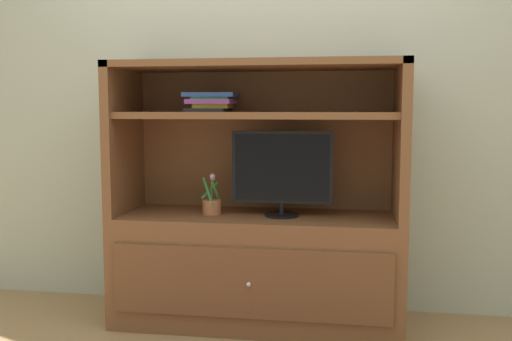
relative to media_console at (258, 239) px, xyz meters
name	(u,v)px	position (x,y,z in m)	size (l,w,h in m)	color
painted_rear_wall	(267,72)	(0.00, 0.34, 0.93)	(6.00, 0.10, 2.80)	#ADB29E
media_console	(258,239)	(0.00, 0.00, 0.00)	(1.56, 0.56, 1.43)	brown
tv_monitor	(282,171)	(0.14, -0.02, 0.39)	(0.54, 0.19, 0.46)	black
potted_plant	(212,205)	(-0.25, -0.02, 0.19)	(0.11, 0.11, 0.23)	#B26642
magazine_stack	(212,102)	(-0.25, -0.01, 0.75)	(0.28, 0.35, 0.10)	black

